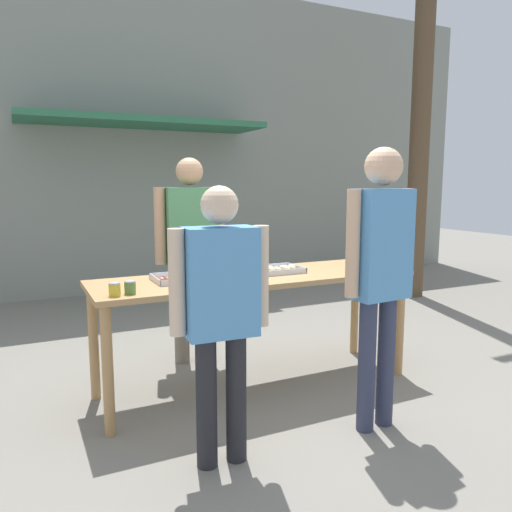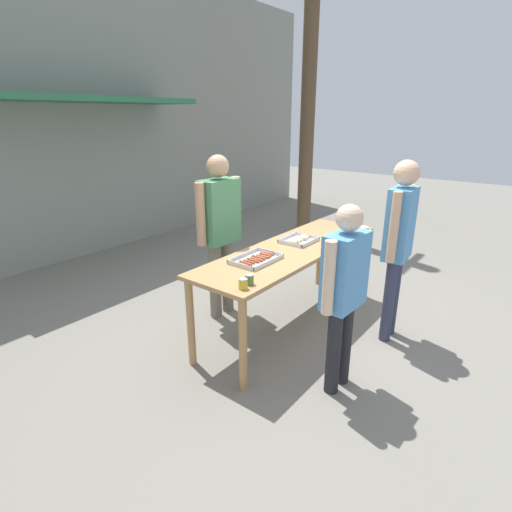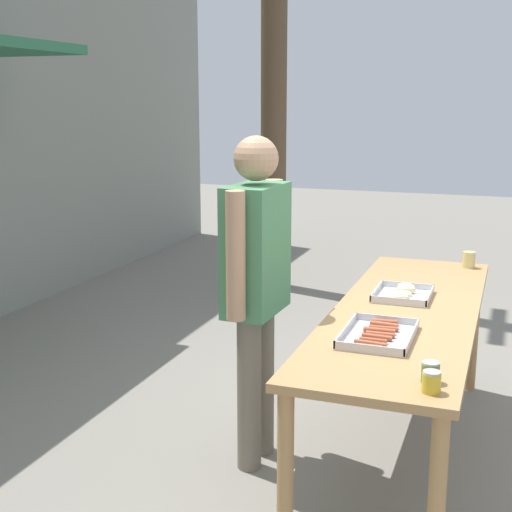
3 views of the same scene
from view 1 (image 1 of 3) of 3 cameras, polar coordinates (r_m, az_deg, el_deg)
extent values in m
plane|color=gray|center=(4.10, 0.00, -14.58)|extent=(24.00, 24.00, 0.00)
cube|color=gray|center=(7.61, -13.61, 13.04)|extent=(12.00, 0.12, 4.50)
cube|color=#2D704C|center=(7.09, -12.67, 14.65)|extent=(3.20, 1.00, 0.08)
cube|color=tan|center=(3.84, 0.00, -2.51)|extent=(2.49, 0.74, 0.04)
cylinder|color=tan|center=(3.34, -16.58, -12.54)|extent=(0.07, 0.07, 0.85)
cylinder|color=tan|center=(4.35, 16.11, -7.60)|extent=(0.07, 0.07, 0.85)
cylinder|color=tan|center=(3.91, -18.07, -9.49)|extent=(0.07, 0.07, 0.85)
cylinder|color=tan|center=(4.80, 11.22, -5.92)|extent=(0.07, 0.07, 0.85)
cube|color=silver|center=(3.69, -8.00, -2.67)|extent=(0.47, 0.32, 0.01)
cube|color=silver|center=(3.54, -7.23, -2.77)|extent=(0.47, 0.01, 0.03)
cube|color=silver|center=(3.83, -8.72, -1.95)|extent=(0.47, 0.01, 0.03)
cube|color=silver|center=(3.62, -11.48, -2.61)|extent=(0.01, 0.32, 0.03)
cube|color=silver|center=(3.76, -4.66, -2.07)|extent=(0.01, 0.32, 0.03)
cylinder|color=#A34C2D|center=(3.64, -10.96, -2.63)|extent=(0.03, 0.12, 0.03)
cylinder|color=#A34C2D|center=(3.65, -10.19, -2.57)|extent=(0.04, 0.15, 0.02)
cylinder|color=#A34C2D|center=(3.67, -9.43, -2.53)|extent=(0.02, 0.13, 0.02)
cylinder|color=#A34C2D|center=(3.67, -8.68, -2.47)|extent=(0.03, 0.14, 0.03)
cylinder|color=#A34C2D|center=(3.68, -8.00, -2.44)|extent=(0.03, 0.14, 0.03)
cylinder|color=#A34C2D|center=(3.70, -7.34, -2.33)|extent=(0.03, 0.15, 0.03)
cylinder|color=#A34C2D|center=(3.71, -6.57, -2.33)|extent=(0.04, 0.14, 0.02)
cylinder|color=#A34C2D|center=(3.73, -5.83, -2.23)|extent=(0.04, 0.14, 0.03)
cylinder|color=#A34C2D|center=(3.75, -5.25, -2.16)|extent=(0.04, 0.13, 0.03)
cube|color=silver|center=(3.98, 2.43, -1.79)|extent=(0.37, 0.31, 0.01)
cube|color=silver|center=(3.85, 3.50, -1.82)|extent=(0.37, 0.01, 0.03)
cube|color=silver|center=(4.11, 1.44, -1.16)|extent=(0.37, 0.01, 0.03)
cube|color=silver|center=(3.90, 0.10, -1.68)|extent=(0.01, 0.31, 0.03)
cube|color=silver|center=(4.06, 4.67, -1.29)|extent=(0.01, 0.31, 0.03)
ellipsoid|color=beige|center=(3.92, 0.71, -1.52)|extent=(0.08, 0.12, 0.05)
ellipsoid|color=beige|center=(3.94, 1.63, -1.48)|extent=(0.06, 0.11, 0.05)
ellipsoid|color=beige|center=(3.97, 2.47, -1.49)|extent=(0.05, 0.09, 0.03)
ellipsoid|color=beige|center=(4.00, 3.34, -1.36)|extent=(0.07, 0.12, 0.04)
ellipsoid|color=beige|center=(4.04, 4.09, -1.27)|extent=(0.07, 0.12, 0.04)
cylinder|color=gold|center=(3.26, -15.86, -3.76)|extent=(0.07, 0.07, 0.08)
cylinder|color=#B2B2B7|center=(3.25, -15.89, -3.02)|extent=(0.07, 0.07, 0.01)
cylinder|color=#567A38|center=(3.29, -14.19, -3.57)|extent=(0.07, 0.07, 0.08)
cylinder|color=#B2B2B7|center=(3.28, -14.22, -2.84)|extent=(0.07, 0.07, 0.01)
cylinder|color=#DBC67A|center=(4.23, 15.11, -0.78)|extent=(0.08, 0.08, 0.11)
cylinder|color=#756B5B|center=(4.51, -8.52, -6.66)|extent=(0.13, 0.13, 0.87)
cylinder|color=#756B5B|center=(4.57, -6.11, -6.44)|extent=(0.13, 0.13, 0.87)
cube|color=#478456|center=(4.40, -7.50, 3.30)|extent=(0.45, 0.26, 0.69)
sphere|color=tan|center=(4.39, -7.62, 9.56)|extent=(0.24, 0.24, 0.24)
cylinder|color=tan|center=(4.34, -10.91, 3.37)|extent=(0.10, 0.10, 0.65)
cylinder|color=tan|center=(4.49, -4.20, 3.66)|extent=(0.10, 0.10, 0.65)
cylinder|color=#232328|center=(2.97, -2.28, -15.82)|extent=(0.12, 0.12, 0.76)
cylinder|color=#232328|center=(2.92, -5.68, -16.31)|extent=(0.12, 0.12, 0.76)
cube|color=#5193D1|center=(2.74, -4.10, -2.96)|extent=(0.41, 0.24, 0.60)
sphere|color=beige|center=(2.68, -4.20, 5.86)|extent=(0.21, 0.21, 0.21)
cylinder|color=beige|center=(2.82, 0.56, -2.30)|extent=(0.09, 0.09, 0.57)
cylinder|color=beige|center=(2.67, -9.04, -3.01)|extent=(0.09, 0.09, 0.57)
cylinder|color=#333851|center=(3.46, 14.62, -11.54)|extent=(0.11, 0.11, 0.87)
cylinder|color=#333851|center=(3.35, 12.53, -12.15)|extent=(0.11, 0.11, 0.87)
cube|color=#5193D1|center=(3.22, 14.07, 1.32)|extent=(0.39, 0.24, 0.69)
sphere|color=#DBAD89|center=(3.20, 14.37, 9.90)|extent=(0.24, 0.24, 0.24)
cylinder|color=#DBAD89|center=(3.38, 16.86, 1.83)|extent=(0.08, 0.08, 0.66)
cylinder|color=#DBAD89|center=(3.06, 11.01, 1.39)|extent=(0.08, 0.08, 0.66)
cylinder|color=brown|center=(7.52, 18.58, 20.30)|extent=(0.27, 0.27, 6.41)
camera|label=2|loc=(2.21, -81.06, 17.36)|focal=28.00mm
camera|label=3|loc=(3.60, -62.80, 10.18)|focal=50.00mm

